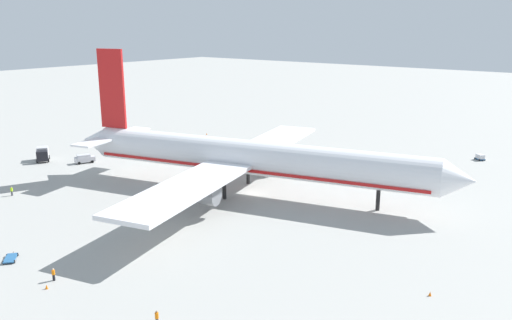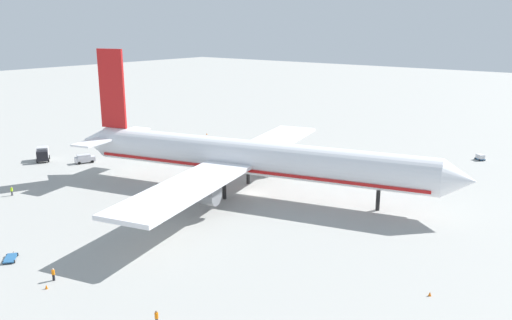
# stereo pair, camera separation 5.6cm
# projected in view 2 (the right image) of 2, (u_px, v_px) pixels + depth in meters

# --- Properties ---
(ground_plane) EXTENTS (600.00, 600.00, 0.00)m
(ground_plane) POSITION_uv_depth(u_px,v_px,m) (253.00, 193.00, 98.46)
(ground_plane) COLOR #9E9E99
(airliner) EXTENTS (77.15, 69.41, 26.05)m
(airliner) POSITION_uv_depth(u_px,v_px,m) (246.00, 157.00, 97.33)
(airliner) COLOR white
(airliner) RESTS_ON ground
(service_truck_2) EXTENTS (5.44, 4.74, 3.13)m
(service_truck_2) POSITION_uv_depth(u_px,v_px,m) (43.00, 154.00, 121.34)
(service_truck_2) COLOR black
(service_truck_2) RESTS_ON ground
(service_van) EXTENTS (3.42, 4.78, 1.97)m
(service_van) POSITION_uv_depth(u_px,v_px,m) (85.00, 159.00, 119.56)
(service_van) COLOR silver
(service_van) RESTS_ON ground
(baggage_cart_1) EXTENTS (2.68, 2.53, 1.33)m
(baggage_cart_1) POSITION_uv_depth(u_px,v_px,m) (480.00, 157.00, 122.21)
(baggage_cart_1) COLOR #26598C
(baggage_cart_1) RESTS_ON ground
(baggage_cart_2) EXTENTS (3.25, 2.94, 0.40)m
(baggage_cart_2) POSITION_uv_depth(u_px,v_px,m) (10.00, 258.00, 70.48)
(baggage_cart_2) COLOR #26598C
(baggage_cart_2) RESTS_ON ground
(ground_worker_0) EXTENTS (0.46, 0.46, 1.73)m
(ground_worker_0) POSITION_uv_depth(u_px,v_px,m) (157.00, 318.00, 54.97)
(ground_worker_0) COLOR navy
(ground_worker_0) RESTS_ON ground
(ground_worker_1) EXTENTS (0.44, 0.44, 1.62)m
(ground_worker_1) POSITION_uv_depth(u_px,v_px,m) (53.00, 274.00, 64.69)
(ground_worker_1) COLOR black
(ground_worker_1) RESTS_ON ground
(ground_worker_3) EXTENTS (0.57, 0.57, 1.70)m
(ground_worker_3) POSITION_uv_depth(u_px,v_px,m) (12.00, 191.00, 96.81)
(ground_worker_3) COLOR #3F3F47
(ground_worker_3) RESTS_ON ground
(traffic_cone_0) EXTENTS (0.36, 0.36, 0.55)m
(traffic_cone_0) POSITION_uv_depth(u_px,v_px,m) (125.00, 157.00, 124.37)
(traffic_cone_0) COLOR orange
(traffic_cone_0) RESTS_ON ground
(traffic_cone_1) EXTENTS (0.36, 0.36, 0.55)m
(traffic_cone_1) POSITION_uv_depth(u_px,v_px,m) (404.00, 158.00, 122.83)
(traffic_cone_1) COLOR orange
(traffic_cone_1) RESTS_ON ground
(traffic_cone_2) EXTENTS (0.36, 0.36, 0.55)m
(traffic_cone_2) POSITION_uv_depth(u_px,v_px,m) (46.00, 287.00, 62.78)
(traffic_cone_2) COLOR orange
(traffic_cone_2) RESTS_ON ground
(traffic_cone_3) EXTENTS (0.36, 0.36, 0.55)m
(traffic_cone_3) POSITION_uv_depth(u_px,v_px,m) (430.00, 294.00, 61.14)
(traffic_cone_3) COLOR orange
(traffic_cone_3) RESTS_ON ground
(traffic_cone_4) EXTENTS (0.36, 0.36, 0.55)m
(traffic_cone_4) POSITION_uv_depth(u_px,v_px,m) (207.00, 134.00, 150.29)
(traffic_cone_4) COLOR orange
(traffic_cone_4) RESTS_ON ground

